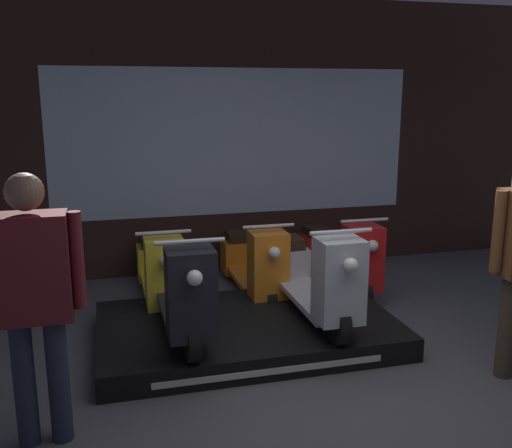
{
  "coord_description": "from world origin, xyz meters",
  "views": [
    {
      "loc": [
        -1.49,
        -3.31,
        2.11
      ],
      "look_at": [
        -0.15,
        1.76,
        0.91
      ],
      "focal_mm": 40.0,
      "sensor_mm": 36.0,
      "label": 1
    }
  ],
  "objects_px": {
    "scooter_backrow_1": "(253,264)",
    "person_left_browsing": "(33,289)",
    "scooter_display_left": "(181,288)",
    "scooter_backrow_0": "(159,271)",
    "scooter_display_right": "(312,277)",
    "scooter_backrow_2": "(339,258)"
  },
  "relations": [
    {
      "from": "scooter_backrow_0",
      "to": "person_left_browsing",
      "type": "height_order",
      "value": "person_left_browsing"
    },
    {
      "from": "scooter_backrow_1",
      "to": "person_left_browsing",
      "type": "height_order",
      "value": "person_left_browsing"
    },
    {
      "from": "scooter_display_right",
      "to": "scooter_backrow_2",
      "type": "xyz_separation_m",
      "value": [
        0.74,
        1.14,
        -0.2
      ]
    },
    {
      "from": "scooter_backrow_1",
      "to": "person_left_browsing",
      "type": "bearing_deg",
      "value": -130.68
    },
    {
      "from": "person_left_browsing",
      "to": "scooter_backrow_1",
      "type": "bearing_deg",
      "value": 49.32
    },
    {
      "from": "scooter_backrow_2",
      "to": "person_left_browsing",
      "type": "height_order",
      "value": "person_left_browsing"
    },
    {
      "from": "scooter_display_left",
      "to": "scooter_display_right",
      "type": "relative_size",
      "value": 1.0
    },
    {
      "from": "scooter_backrow_0",
      "to": "scooter_display_right",
      "type": "bearing_deg",
      "value": -43.12
    },
    {
      "from": "scooter_display_left",
      "to": "scooter_backrow_2",
      "type": "distance_m",
      "value": 2.21
    },
    {
      "from": "scooter_backrow_1",
      "to": "scooter_backrow_2",
      "type": "xyz_separation_m",
      "value": [
        0.98,
        0.0,
        0.0
      ]
    },
    {
      "from": "scooter_display_right",
      "to": "scooter_backrow_1",
      "type": "xyz_separation_m",
      "value": [
        -0.24,
        1.14,
        -0.2
      ]
    },
    {
      "from": "scooter_display_right",
      "to": "scooter_backrow_1",
      "type": "height_order",
      "value": "scooter_display_right"
    },
    {
      "from": "scooter_display_left",
      "to": "person_left_browsing",
      "type": "distance_m",
      "value": 1.52
    },
    {
      "from": "scooter_backrow_0",
      "to": "scooter_backrow_1",
      "type": "relative_size",
      "value": 1.0
    },
    {
      "from": "scooter_display_right",
      "to": "person_left_browsing",
      "type": "xyz_separation_m",
      "value": [
        -2.13,
        -1.06,
        0.44
      ]
    },
    {
      "from": "scooter_backrow_2",
      "to": "person_left_browsing",
      "type": "xyz_separation_m",
      "value": [
        -2.87,
        -2.2,
        0.64
      ]
    },
    {
      "from": "scooter_backrow_2",
      "to": "scooter_display_left",
      "type": "bearing_deg",
      "value": -148.79
    },
    {
      "from": "scooter_display_right",
      "to": "scooter_backrow_0",
      "type": "bearing_deg",
      "value": 136.88
    },
    {
      "from": "person_left_browsing",
      "to": "scooter_display_right",
      "type": "bearing_deg",
      "value": 26.49
    },
    {
      "from": "scooter_display_left",
      "to": "scooter_display_right",
      "type": "bearing_deg",
      "value": 0.0
    },
    {
      "from": "scooter_display_right",
      "to": "scooter_backrow_0",
      "type": "height_order",
      "value": "scooter_display_right"
    },
    {
      "from": "scooter_backrow_0",
      "to": "scooter_backrow_2",
      "type": "xyz_separation_m",
      "value": [
        1.96,
        0.0,
        0.0
      ]
    }
  ]
}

